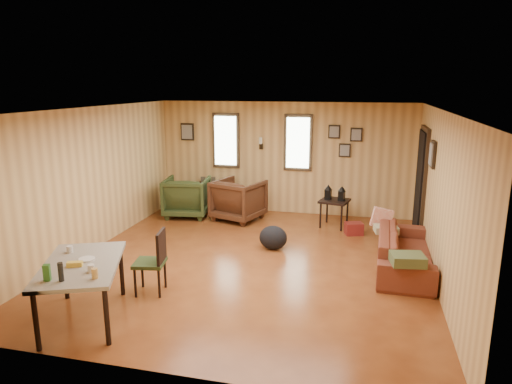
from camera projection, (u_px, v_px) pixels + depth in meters
room at (265, 185)px, 7.23m from camera, size 5.54×6.04×2.44m
sofa at (405, 244)px, 6.93m from camera, size 0.67×2.03×0.79m
recliner_brown at (238, 198)px, 9.44m from camera, size 1.13×1.09×0.93m
recliner_green at (187, 195)px, 9.70m from camera, size 1.01×0.96×0.92m
end_table at (209, 190)px, 10.36m from camera, size 0.72×0.68×0.73m
side_table at (335, 199)px, 8.94m from camera, size 0.63×0.63×0.84m
cooler at (354, 229)px, 8.56m from camera, size 0.38×0.32×0.23m
backpack at (273, 238)px, 7.78m from camera, size 0.57×0.50×0.42m
sofa_pillows at (394, 240)px, 6.78m from camera, size 0.74×1.87×0.38m
dining_table at (81, 269)px, 5.34m from camera, size 1.32×1.63×0.93m
dining_chair at (154, 258)px, 6.10m from camera, size 0.46×0.46×0.88m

